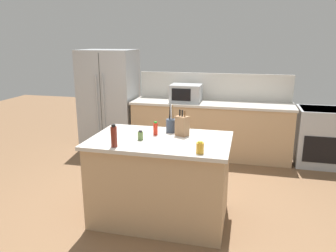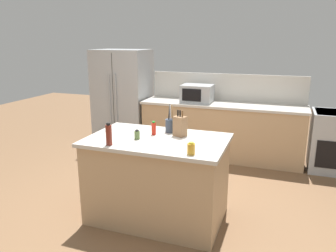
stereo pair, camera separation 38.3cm
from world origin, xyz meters
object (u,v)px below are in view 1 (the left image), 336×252
at_px(range_oven, 321,137).
at_px(microwave, 186,93).
at_px(honey_jar, 200,148).
at_px(hot_sauce_bottle, 155,129).
at_px(spice_jar_oregano, 140,136).
at_px(vinegar_bottle, 114,136).
at_px(utensil_crock, 171,125).
at_px(knife_block, 182,126).
at_px(refrigerator, 109,100).

height_order(range_oven, microwave, microwave).
relative_size(honey_jar, hot_sauce_bottle, 0.78).
distance_m(range_oven, spice_jar_oregano, 3.26).
relative_size(vinegar_bottle, hot_sauce_bottle, 1.52).
xyz_separation_m(utensil_crock, vinegar_bottle, (-0.43, -0.66, 0.03)).
bearing_deg(honey_jar, spice_jar_oregano, 158.10).
distance_m(knife_block, utensil_crock, 0.19).
relative_size(microwave, hot_sauce_bottle, 3.38).
xyz_separation_m(refrigerator, microwave, (1.44, -0.05, 0.19)).
height_order(refrigerator, spice_jar_oregano, refrigerator).
relative_size(utensil_crock, hot_sauce_bottle, 2.10).
bearing_deg(vinegar_bottle, utensil_crock, 57.08).
xyz_separation_m(microwave, utensil_crock, (0.19, -1.91, -0.06)).
xyz_separation_m(knife_block, honey_jar, (0.28, -0.54, -0.06)).
bearing_deg(honey_jar, vinegar_bottle, -179.46).
bearing_deg(range_oven, hot_sauce_bottle, -136.12).
distance_m(microwave, knife_block, 2.06).
bearing_deg(range_oven, vinegar_bottle, -133.55).
distance_m(knife_block, honey_jar, 0.61).
bearing_deg(refrigerator, hot_sauce_bottle, -55.09).
relative_size(refrigerator, microwave, 3.49).
bearing_deg(honey_jar, microwave, 103.54).
bearing_deg(hot_sauce_bottle, range_oven, 43.88).
relative_size(microwave, vinegar_bottle, 2.23).
bearing_deg(refrigerator, spice_jar_oregano, -59.51).
bearing_deg(knife_block, range_oven, 72.12).
bearing_deg(hot_sauce_bottle, knife_block, 9.29).
height_order(refrigerator, range_oven, refrigerator).
bearing_deg(honey_jar, refrigerator, 128.16).
bearing_deg(hot_sauce_bottle, vinegar_bottle, -119.92).
bearing_deg(utensil_crock, hot_sauce_bottle, -130.84).
xyz_separation_m(microwave, knife_block, (0.34, -2.03, -0.03)).
relative_size(range_oven, utensil_crock, 2.87).
relative_size(hot_sauce_bottle, spice_jar_oregano, 1.49).
bearing_deg(range_oven, spice_jar_oregano, -134.64).
xyz_separation_m(hot_sauce_bottle, spice_jar_oregano, (-0.10, -0.22, -0.02)).
bearing_deg(utensil_crock, honey_jar, -56.71).
relative_size(range_oven, microwave, 1.79).
distance_m(refrigerator, spice_jar_oregano, 2.72).
relative_size(knife_block, honey_jar, 2.43).
bearing_deg(microwave, knife_block, -80.51).
bearing_deg(honey_jar, knife_block, 117.47).
height_order(microwave, knife_block, same).
relative_size(knife_block, utensil_crock, 0.91).
relative_size(refrigerator, hot_sauce_bottle, 11.77).
xyz_separation_m(knife_block, utensil_crock, (-0.15, 0.12, -0.03)).
height_order(knife_block, spice_jar_oregano, knife_block).
height_order(knife_block, vinegar_bottle, knife_block).
xyz_separation_m(refrigerator, vinegar_bottle, (1.20, -2.62, 0.15)).
distance_m(hot_sauce_bottle, spice_jar_oregano, 0.24).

